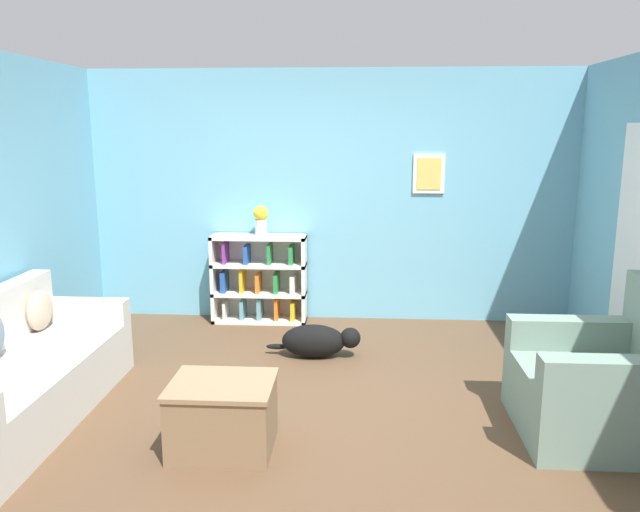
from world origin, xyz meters
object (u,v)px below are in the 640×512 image
dog (317,341)px  vase (261,219)px  coffee_table (223,414)px  couch (13,378)px  bookshelf (260,280)px  recliner_chair (608,384)px

dog → vase: 1.53m
coffee_table → dog: bearing=73.5°
couch → bookshelf: size_ratio=2.10×
recliner_chair → vase: vase is taller
recliner_chair → vase: 3.60m
bookshelf → vase: (0.03, -0.02, 0.65)m
recliner_chair → coffee_table: bearing=-171.8°
bookshelf → vase: bearing=-37.3°
bookshelf → coffee_table: 2.70m
vase → recliner_chair: bearing=-41.0°
bookshelf → vase: vase is taller
couch → vase: size_ratio=6.65×
bookshelf → coffee_table: (0.18, -2.69, -0.21)m
bookshelf → coffee_table: bookshelf is taller
recliner_chair → vase: (-2.66, 2.31, 0.74)m
bookshelf → recliner_chair: (2.68, -2.33, -0.09)m
recliner_chair → dog: size_ratio=1.20×
couch → vase: vase is taller
vase → coffee_table: bearing=-86.6°
recliner_chair → coffee_table: recliner_chair is taller
couch → dog: 2.44m
couch → recliner_chair: size_ratio=2.02×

